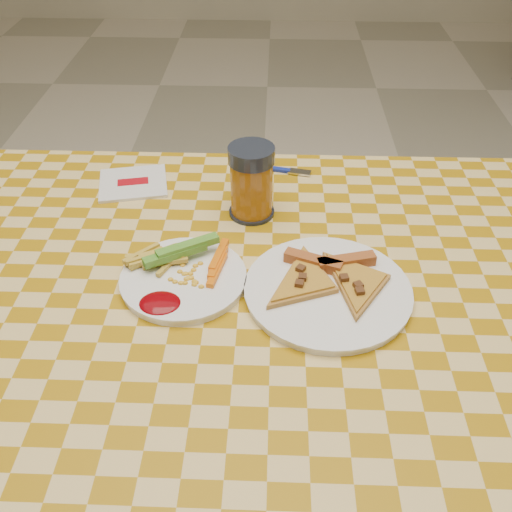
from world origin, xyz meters
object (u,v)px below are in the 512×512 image
object	(u,v)px
plate_left	(184,280)
drink_glass	(252,182)
table	(241,314)
plate_right	(327,292)

from	to	relation	value
plate_left	drink_glass	world-z (taller)	drink_glass
plate_left	table	bearing A→B (deg)	1.58
table	plate_right	xyz separation A→B (m)	(0.14, -0.02, 0.08)
plate_left	plate_right	world-z (taller)	same
plate_right	drink_glass	world-z (taller)	drink_glass
plate_left	plate_right	bearing A→B (deg)	-5.01
plate_right	drink_glass	bearing A→B (deg)	120.21
table	plate_left	size ratio (longest dim) A/B	6.23
plate_right	drink_glass	size ratio (longest dim) A/B	1.87
plate_left	plate_right	xyz separation A→B (m)	(0.24, -0.02, 0.00)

